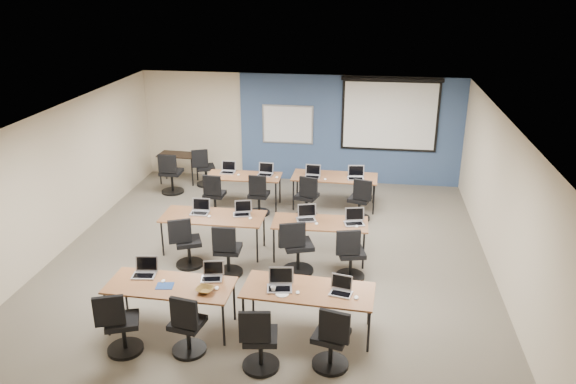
% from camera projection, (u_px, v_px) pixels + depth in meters
% --- Properties ---
extents(floor, '(8.00, 9.00, 0.02)m').
position_uv_depth(floor, '(270.00, 260.00, 10.41)').
color(floor, '#6B6354').
rests_on(floor, ground).
extents(ceiling, '(8.00, 9.00, 0.02)m').
position_uv_depth(ceiling, '(268.00, 117.00, 9.44)').
color(ceiling, white).
rests_on(ceiling, ground).
extents(wall_back, '(8.00, 0.04, 2.70)m').
position_uv_depth(wall_back, '(300.00, 128.00, 14.08)').
color(wall_back, beige).
rests_on(wall_back, ground).
extents(wall_front, '(8.00, 0.04, 2.70)m').
position_uv_depth(wall_front, '(193.00, 348.00, 5.77)').
color(wall_front, beige).
rests_on(wall_front, ground).
extents(wall_left, '(0.04, 9.00, 2.70)m').
position_uv_depth(wall_left, '(58.00, 181.00, 10.46)').
color(wall_left, beige).
rests_on(wall_left, ground).
extents(wall_right, '(0.04, 9.00, 2.70)m').
position_uv_depth(wall_right, '(504.00, 204.00, 9.40)').
color(wall_right, beige).
rests_on(wall_right, ground).
extents(blue_accent_panel, '(5.50, 0.04, 2.70)m').
position_uv_depth(blue_accent_panel, '(350.00, 130.00, 13.89)').
color(blue_accent_panel, '#3D5977').
rests_on(blue_accent_panel, wall_back).
extents(whiteboard, '(1.28, 0.03, 0.98)m').
position_uv_depth(whiteboard, '(288.00, 125.00, 14.02)').
color(whiteboard, '#AFB6BD').
rests_on(whiteboard, wall_back).
extents(projector_screen, '(2.40, 0.10, 1.82)m').
position_uv_depth(projector_screen, '(390.00, 111.00, 13.51)').
color(projector_screen, black).
rests_on(projector_screen, wall_back).
extents(training_table_front_left, '(1.85, 0.77, 0.73)m').
position_uv_depth(training_table_front_left, '(170.00, 287.00, 8.18)').
color(training_table_front_left, olive).
rests_on(training_table_front_left, floor).
extents(training_table_front_right, '(1.89, 0.79, 0.73)m').
position_uv_depth(training_table_front_right, '(308.00, 292.00, 8.05)').
color(training_table_front_right, '#A27430').
rests_on(training_table_front_right, floor).
extents(training_table_mid_left, '(1.92, 0.80, 0.73)m').
position_uv_depth(training_table_mid_left, '(213.00, 218.00, 10.51)').
color(training_table_mid_left, '#995C31').
rests_on(training_table_mid_left, floor).
extents(training_table_mid_right, '(1.74, 0.72, 0.73)m').
position_uv_depth(training_table_mid_right, '(320.00, 224.00, 10.25)').
color(training_table_mid_right, olive).
rests_on(training_table_mid_right, floor).
extents(training_table_back_left, '(1.66, 0.69, 0.73)m').
position_uv_depth(training_table_back_left, '(244.00, 178.00, 12.63)').
color(training_table_back_left, brown).
rests_on(training_table_back_left, floor).
extents(training_table_back_right, '(1.90, 0.79, 0.73)m').
position_uv_depth(training_table_back_right, '(335.00, 178.00, 12.57)').
color(training_table_back_right, brown).
rests_on(training_table_back_right, floor).
extents(laptop_0, '(0.34, 0.29, 0.26)m').
position_uv_depth(laptop_0, '(145.00, 271.00, 8.41)').
color(laptop_0, silver).
rests_on(laptop_0, training_table_front_left).
extents(mouse_0, '(0.08, 0.11, 0.03)m').
position_uv_depth(mouse_0, '(163.00, 281.00, 8.23)').
color(mouse_0, white).
rests_on(mouse_0, training_table_front_left).
extents(task_chair_0, '(0.52, 0.50, 0.98)m').
position_uv_depth(task_chair_0, '(120.00, 328.00, 7.71)').
color(task_chair_0, black).
rests_on(task_chair_0, floor).
extents(laptop_1, '(0.31, 0.26, 0.24)m').
position_uv_depth(laptop_1, '(212.00, 275.00, 8.31)').
color(laptop_1, '#9E9DA9').
rests_on(laptop_1, training_table_front_left).
extents(mouse_1, '(0.07, 0.10, 0.04)m').
position_uv_depth(mouse_1, '(217.00, 288.00, 8.04)').
color(mouse_1, white).
rests_on(mouse_1, training_table_front_left).
extents(task_chair_1, '(0.48, 0.48, 0.97)m').
position_uv_depth(task_chair_1, '(187.00, 329.00, 7.69)').
color(task_chair_1, black).
rests_on(task_chair_1, floor).
extents(laptop_2, '(0.36, 0.31, 0.27)m').
position_uv_depth(laptop_2, '(280.00, 283.00, 8.06)').
color(laptop_2, '#B5B5B9').
rests_on(laptop_2, training_table_front_right).
extents(mouse_2, '(0.06, 0.09, 0.03)m').
position_uv_depth(mouse_2, '(298.00, 293.00, 7.93)').
color(mouse_2, white).
rests_on(mouse_2, training_table_front_right).
extents(task_chair_2, '(0.51, 0.51, 0.99)m').
position_uv_depth(task_chair_2, '(259.00, 344.00, 7.38)').
color(task_chair_2, black).
rests_on(task_chair_2, floor).
extents(laptop_3, '(0.31, 0.26, 0.23)m').
position_uv_depth(laptop_3, '(341.00, 289.00, 7.93)').
color(laptop_3, '#A6A6B1').
rests_on(laptop_3, training_table_front_right).
extents(mouse_3, '(0.09, 0.11, 0.04)m').
position_uv_depth(mouse_3, '(356.00, 298.00, 7.81)').
color(mouse_3, white).
rests_on(mouse_3, training_table_front_right).
extents(task_chair_3, '(0.50, 0.50, 0.98)m').
position_uv_depth(task_chair_3, '(332.00, 343.00, 7.40)').
color(task_chair_3, black).
rests_on(task_chair_3, floor).
extents(laptop_4, '(0.34, 0.29, 0.26)m').
position_uv_depth(laptop_4, '(200.00, 210.00, 10.61)').
color(laptop_4, '#B4B4B9').
rests_on(laptop_4, training_table_mid_left).
extents(mouse_4, '(0.07, 0.11, 0.04)m').
position_uv_depth(mouse_4, '(209.00, 216.00, 10.44)').
color(mouse_4, white).
rests_on(mouse_4, training_table_mid_left).
extents(task_chair_4, '(0.53, 0.50, 0.98)m').
position_uv_depth(task_chair_4, '(187.00, 246.00, 10.03)').
color(task_chair_4, black).
rests_on(task_chair_4, floor).
extents(laptop_5, '(0.32, 0.27, 0.24)m').
position_uv_depth(laptop_5, '(242.00, 211.00, 10.54)').
color(laptop_5, silver).
rests_on(laptop_5, training_table_mid_left).
extents(mouse_5, '(0.08, 0.11, 0.04)m').
position_uv_depth(mouse_5, '(250.00, 218.00, 10.36)').
color(mouse_5, white).
rests_on(mouse_5, training_table_mid_left).
extents(task_chair_5, '(0.50, 0.50, 0.98)m').
position_uv_depth(task_chair_5, '(227.00, 254.00, 9.74)').
color(task_chair_5, black).
rests_on(task_chair_5, floor).
extents(laptop_6, '(0.35, 0.29, 0.26)m').
position_uv_depth(laptop_6, '(306.00, 216.00, 10.33)').
color(laptop_6, '#B2B2C0').
rests_on(laptop_6, training_table_mid_right).
extents(mouse_6, '(0.09, 0.11, 0.03)m').
position_uv_depth(mouse_6, '(317.00, 224.00, 10.14)').
color(mouse_6, white).
rests_on(mouse_6, training_table_mid_right).
extents(task_chair_6, '(0.58, 0.56, 1.03)m').
position_uv_depth(task_chair_6, '(297.00, 251.00, 9.80)').
color(task_chair_6, black).
rests_on(task_chair_6, floor).
extents(laptop_7, '(0.35, 0.30, 0.26)m').
position_uv_depth(laptop_7, '(354.00, 220.00, 10.16)').
color(laptop_7, '#B4B4B5').
rests_on(laptop_7, training_table_mid_right).
extents(mouse_7, '(0.08, 0.11, 0.03)m').
position_uv_depth(mouse_7, '(357.00, 226.00, 10.03)').
color(mouse_7, white).
rests_on(mouse_7, training_table_mid_right).
extents(task_chair_7, '(0.51, 0.51, 0.99)m').
position_uv_depth(task_chair_7, '(350.00, 258.00, 9.61)').
color(task_chair_7, black).
rests_on(task_chair_7, floor).
extents(laptop_8, '(0.32, 0.27, 0.25)m').
position_uv_depth(laptop_8, '(228.00, 170.00, 12.79)').
color(laptop_8, '#B0B1B7').
rests_on(laptop_8, training_table_back_left).
extents(mouse_8, '(0.08, 0.10, 0.03)m').
position_uv_depth(mouse_8, '(238.00, 175.00, 12.62)').
color(mouse_8, white).
rests_on(mouse_8, training_table_back_left).
extents(task_chair_8, '(0.48, 0.48, 0.97)m').
position_uv_depth(task_chair_8, '(214.00, 198.00, 12.23)').
color(task_chair_8, black).
rests_on(task_chair_8, floor).
extents(laptop_9, '(0.34, 0.28, 0.25)m').
position_uv_depth(laptop_9, '(266.00, 172.00, 12.64)').
color(laptop_9, '#AAAAAA').
rests_on(laptop_9, training_table_back_left).
extents(mouse_9, '(0.07, 0.11, 0.04)m').
position_uv_depth(mouse_9, '(277.00, 177.00, 12.46)').
color(mouse_9, white).
rests_on(mouse_9, training_table_back_left).
extents(task_chair_9, '(0.47, 0.47, 0.96)m').
position_uv_depth(task_chair_9, '(259.00, 198.00, 12.24)').
color(task_chair_9, black).
rests_on(task_chair_9, floor).
extents(laptop_10, '(0.34, 0.29, 0.26)m').
position_uv_depth(laptop_10, '(313.00, 174.00, 12.51)').
color(laptop_10, '#B2B2B2').
rests_on(laptop_10, training_table_back_right).
extents(mouse_10, '(0.09, 0.11, 0.03)m').
position_uv_depth(mouse_10, '(325.00, 179.00, 12.34)').
color(mouse_10, white).
rests_on(mouse_10, training_table_back_right).
extents(task_chair_10, '(0.50, 0.49, 0.98)m').
position_uv_depth(task_chair_10, '(307.00, 200.00, 12.09)').
color(task_chair_10, black).
rests_on(task_chair_10, floor).
extents(laptop_11, '(0.36, 0.31, 0.27)m').
position_uv_depth(laptop_11, '(356.00, 175.00, 12.41)').
color(laptop_11, silver).
rests_on(laptop_11, training_table_back_right).
extents(mouse_11, '(0.08, 0.12, 0.04)m').
position_uv_depth(mouse_11, '(363.00, 181.00, 12.22)').
color(mouse_11, white).
rests_on(mouse_11, training_table_back_right).
extents(task_chair_11, '(0.49, 0.48, 0.97)m').
position_uv_depth(task_chair_11, '(360.00, 203.00, 11.97)').
color(task_chair_11, black).
rests_on(task_chair_11, floor).
extents(blue_mousepad, '(0.27, 0.24, 0.01)m').
position_uv_depth(blue_mousepad, '(165.00, 286.00, 8.12)').
color(blue_mousepad, navy).
rests_on(blue_mousepad, training_table_front_left).
extents(snack_bowl, '(0.32, 0.32, 0.07)m').
position_uv_depth(snack_bowl, '(205.00, 290.00, 7.96)').
color(snack_bowl, '#975E1D').
rests_on(snack_bowl, training_table_front_left).
extents(snack_plate, '(0.22, 0.22, 0.01)m').
position_uv_depth(snack_plate, '(282.00, 294.00, 7.91)').
color(snack_plate, white).
rests_on(snack_plate, training_table_front_right).
extents(coffee_cup, '(0.07, 0.07, 0.06)m').
position_uv_depth(coffee_cup, '(273.00, 289.00, 7.96)').
color(coffee_cup, white).
rests_on(coffee_cup, snack_plate).
extents(utility_table, '(0.95, 0.53, 0.75)m').
position_uv_depth(utility_table, '(178.00, 157.00, 14.09)').
color(utility_table, black).
rests_on(utility_table, floor).
extents(spare_chair_a, '(0.52, 0.49, 0.97)m').
position_uv_depth(spare_chair_a, '(204.00, 171.00, 13.94)').
color(spare_chair_a, black).
rests_on(spare_chair_a, floor).
extents(spare_chair_b, '(0.54, 0.54, 1.02)m').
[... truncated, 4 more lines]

